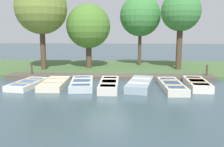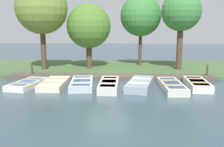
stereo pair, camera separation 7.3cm
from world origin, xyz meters
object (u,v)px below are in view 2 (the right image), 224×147
at_px(rowboat_3, 109,85).
at_px(rowboat_6, 197,84).
at_px(rowboat_2, 82,83).
at_px(rowboat_1, 55,83).
at_px(park_tree_far_left, 42,8).
at_px(park_tree_left, 89,26).
at_px(rowboat_0, 28,84).
at_px(rowboat_4, 140,84).
at_px(mooring_post_far, 207,72).
at_px(rowboat_5, 172,86).
at_px(park_tree_right, 181,12).
at_px(park_tree_center, 141,16).
at_px(mooring_post_near, 32,70).

distance_m(rowboat_3, rowboat_6, 4.77).
bearing_deg(rowboat_2, rowboat_1, -94.45).
relative_size(park_tree_far_left, park_tree_left, 1.29).
bearing_deg(rowboat_0, rowboat_3, 97.40).
bearing_deg(rowboat_4, mooring_post_far, 132.38).
distance_m(rowboat_1, rowboat_6, 7.79).
bearing_deg(mooring_post_far, rowboat_5, -43.34).
distance_m(rowboat_2, rowboat_4, 3.19).
height_order(rowboat_2, rowboat_5, rowboat_5).
distance_m(park_tree_far_left, park_tree_right, 9.91).
relative_size(park_tree_center, park_tree_right, 1.00).
relative_size(rowboat_1, park_tree_center, 0.51).
bearing_deg(mooring_post_far, rowboat_1, -74.11).
xyz_separation_m(rowboat_0, rowboat_5, (0.18, 7.80, 0.03)).
distance_m(rowboat_0, rowboat_6, 9.25).
distance_m(rowboat_1, park_tree_left, 6.42).
bearing_deg(rowboat_4, park_tree_center, -171.60).
bearing_deg(rowboat_6, park_tree_right, -177.30).
xyz_separation_m(mooring_post_near, park_tree_right, (-2.53, 10.03, 3.84)).
distance_m(rowboat_4, park_tree_center, 8.13).
distance_m(rowboat_0, rowboat_2, 2.97).
relative_size(rowboat_0, rowboat_6, 1.00).
height_order(rowboat_2, rowboat_3, rowboat_3).
bearing_deg(mooring_post_far, park_tree_center, -138.26).
relative_size(rowboat_0, rowboat_3, 0.92).
xyz_separation_m(park_tree_left, park_tree_right, (0.37, 6.67, 0.99)).
height_order(rowboat_6, mooring_post_near, mooring_post_near).
distance_m(park_tree_left, park_tree_center, 4.32).
bearing_deg(park_tree_center, mooring_post_near, -58.46).
distance_m(rowboat_0, park_tree_center, 10.52).
bearing_deg(rowboat_3, rowboat_4, 99.67).
height_order(mooring_post_near, park_tree_right, park_tree_right).
bearing_deg(rowboat_1, rowboat_3, 82.66).
distance_m(rowboat_0, rowboat_1, 1.47).
bearing_deg(rowboat_2, rowboat_0, -92.90).
bearing_deg(rowboat_0, park_tree_far_left, -162.99).
relative_size(rowboat_2, park_tree_center, 0.56).
relative_size(rowboat_3, park_tree_right, 0.54).
relative_size(rowboat_6, park_tree_center, 0.50).
xyz_separation_m(rowboat_3, mooring_post_near, (-2.90, -5.25, 0.26)).
height_order(rowboat_0, rowboat_1, rowboat_1).
bearing_deg(park_tree_right, rowboat_6, -0.37).
xyz_separation_m(rowboat_2, park_tree_center, (-7.00, 3.58, 3.97)).
xyz_separation_m(park_tree_far_left, park_tree_right, (-0.44, 9.90, -0.26)).
distance_m(rowboat_2, rowboat_5, 4.85).
distance_m(rowboat_2, mooring_post_far, 7.99).
bearing_deg(park_tree_far_left, mooring_post_far, 79.43).
bearing_deg(rowboat_0, park_tree_left, 164.71).
bearing_deg(rowboat_1, rowboat_5, 85.70).
xyz_separation_m(rowboat_3, park_tree_far_left, (-4.98, -5.12, 4.36)).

